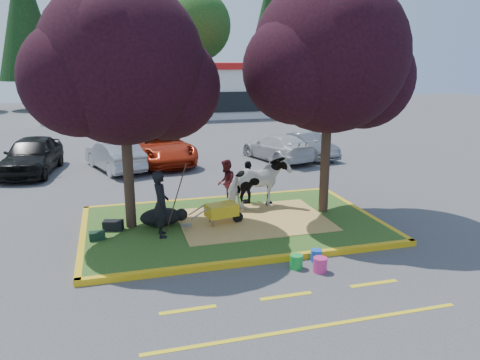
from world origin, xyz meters
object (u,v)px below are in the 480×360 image
object	(u,v)px
bucket_blue	(316,255)
bucket_pink	(320,265)
car_silver	(114,155)
wheelbarrow	(222,210)
calf	(161,217)
handler	(161,204)
car_black	(32,155)
cow	(259,183)
bucket_green	(296,262)

from	to	relation	value
bucket_blue	bucket_pink	bearing A→B (deg)	-106.26
car_silver	bucket_pink	bearing A→B (deg)	91.40
wheelbarrow	calf	bearing A→B (deg)	156.72
wheelbarrow	bucket_pink	world-z (taller)	wheelbarrow
calf	handler	bearing A→B (deg)	-115.24
handler	bucket_blue	distance (m)	4.15
bucket_blue	car_black	size ratio (longest dim) A/B	0.06
cow	handler	size ratio (longest dim) A/B	1.08
wheelbarrow	bucket_blue	world-z (taller)	wheelbarrow
cow	bucket_blue	xyz separation A→B (m)	(0.20, -3.82, -0.81)
bucket_green	car_silver	bearing A→B (deg)	108.45
handler	bucket_pink	xyz separation A→B (m)	(3.20, -2.82, -0.86)
bucket_green	bucket_pink	world-z (taller)	bucket_pink
handler	bucket_pink	world-z (taller)	handler
handler	bucket_pink	distance (m)	4.35
cow	wheelbarrow	bearing A→B (deg)	115.95
cow	wheelbarrow	world-z (taller)	cow
car_silver	cow	bearing A→B (deg)	101.43
handler	car_black	xyz separation A→B (m)	(-4.33, 9.14, -0.25)
handler	bucket_green	bearing A→B (deg)	-134.73
wheelbarrow	car_black	bearing A→B (deg)	112.90
handler	bucket_green	size ratio (longest dim) A/B	5.43
cow	bucket_blue	distance (m)	3.91
calf	bucket_green	world-z (taller)	calf
handler	bucket_pink	bearing A→B (deg)	-133.91
wheelbarrow	car_black	world-z (taller)	car_black
bucket_pink	bucket_blue	xyz separation A→B (m)	(0.16, 0.56, -0.03)
bucket_blue	car_black	bearing A→B (deg)	124.02
bucket_blue	car_silver	size ratio (longest dim) A/B	0.07
bucket_blue	car_silver	world-z (taller)	car_silver
cow	wheelbarrow	xyz separation A→B (m)	(-1.43, -1.10, -0.40)
handler	car_silver	bearing A→B (deg)	3.97
bucket_green	cow	bearing A→B (deg)	84.32
cow	handler	world-z (taller)	handler
bucket_pink	wheelbarrow	bearing A→B (deg)	114.21
calf	bucket_green	size ratio (longest dim) A/B	3.59
car_black	wheelbarrow	bearing A→B (deg)	-47.37
handler	bucket_green	world-z (taller)	handler
handler	wheelbarrow	bearing A→B (deg)	-77.67
calf	bucket_pink	distance (m)	4.78
handler	bucket_blue	size ratio (longest dim) A/B	6.19
bucket_green	car_black	xyz separation A→B (m)	(-7.09, 11.64, 0.61)
bucket_blue	handler	bearing A→B (deg)	146.10
bucket_green	bucket_blue	size ratio (longest dim) A/B	1.14
wheelbarrow	bucket_green	distance (m)	3.16
bucket_pink	bucket_blue	distance (m)	0.58
calf	bucket_blue	xyz separation A→B (m)	(3.29, -3.05, -0.26)
bucket_blue	bucket_green	bearing A→B (deg)	-158.64
wheelbarrow	bucket_green	bearing A→B (deg)	-82.82
calf	bucket_pink	xyz separation A→B (m)	(3.13, -3.61, -0.23)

